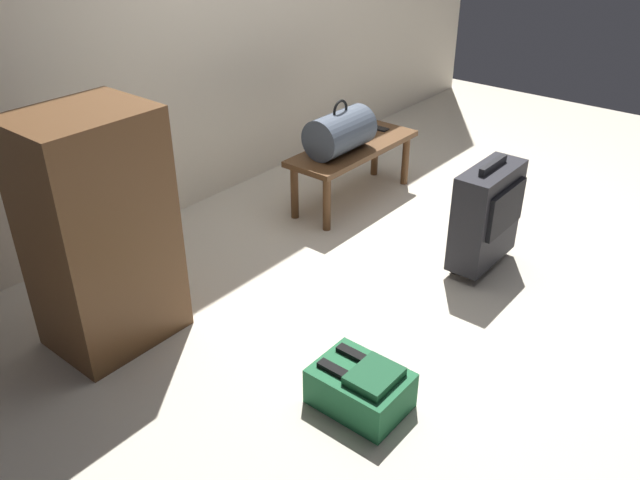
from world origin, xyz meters
The scene contains 7 objects.
ground_plane centered at (0.00, 0.00, 0.00)m, with size 6.60×6.60×0.00m, color beige.
bench centered at (0.24, 0.77, 0.33)m, with size 1.00×0.36×0.39m.
duffel_bag_slate centered at (0.09, 0.77, 0.52)m, with size 0.44×0.26×0.34m.
cell_phone centered at (0.60, 0.83, 0.39)m, with size 0.07×0.14×0.01m.
suitcase_upright_charcoal centered at (0.01, -0.29, 0.32)m, with size 0.47×0.22×0.63m.
backpack_green centered at (-1.30, -0.41, 0.09)m, with size 0.28×0.38×0.21m.
side_cabinet centered at (-1.64, 0.77, 0.55)m, with size 0.56×0.44×1.10m.
Camera 1 is at (-2.96, -1.55, 1.92)m, focal length 36.36 mm.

